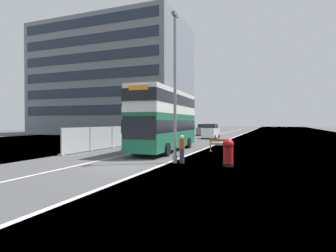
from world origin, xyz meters
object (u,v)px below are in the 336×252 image
car_oncoming_near (211,131)px  red_pillar_postbox (228,151)px  pedestrian_at_kerb (182,149)px  double_decker_bus (166,119)px  lamppost_foreground (175,92)px  car_receding_mid (204,130)px  roadworks_barrier (218,144)px

car_oncoming_near → red_pillar_postbox: bearing=-75.5°
pedestrian_at_kerb → car_oncoming_near: bearing=98.5°
double_decker_bus → pedestrian_at_kerb: 7.36m
double_decker_bus → red_pillar_postbox: bearing=-45.1°
lamppost_foreground → car_receding_mid: (-6.54, 34.02, -3.32)m
lamppost_foreground → pedestrian_at_kerb: (0.44, 0.04, -3.46)m
lamppost_foreground → roadworks_barrier: (1.27, 6.94, -3.65)m
double_decker_bus → red_pillar_postbox: size_ratio=7.29×
lamppost_foreground → red_pillar_postbox: size_ratio=5.81×
double_decker_bus → lamppost_foreground: 7.12m
double_decker_bus → car_oncoming_near: bearing=90.7°
red_pillar_postbox → car_oncoming_near: bearing=104.5°
double_decker_bus → car_receding_mid: 28.07m
double_decker_bus → car_receding_mid: bearing=97.0°
car_oncoming_near → lamppost_foreground: bearing=-82.5°
red_pillar_postbox → lamppost_foreground: bearing=177.5°
car_receding_mid → roadworks_barrier: bearing=-73.9°
red_pillar_postbox → pedestrian_at_kerb: 2.81m
red_pillar_postbox → double_decker_bus: bearing=134.9°
roadworks_barrier → car_oncoming_near: size_ratio=0.33×
roadworks_barrier → lamppost_foreground: bearing=-100.4°
roadworks_barrier → pedestrian_at_kerb: bearing=-96.9°
lamppost_foreground → car_receding_mid: size_ratio=2.08×
lamppost_foreground → roadworks_barrier: size_ratio=6.13×
car_oncoming_near → car_receding_mid: 9.37m
red_pillar_postbox → car_receding_mid: car_receding_mid is taller
lamppost_foreground → red_pillar_postbox: (3.24, -0.14, -3.46)m
lamppost_foreground → pedestrian_at_kerb: lamppost_foreground is taller
red_pillar_postbox → car_oncoming_near: 26.19m
car_oncoming_near → pedestrian_at_kerb: bearing=-81.5°
red_pillar_postbox → roadworks_barrier: red_pillar_postbox is taller
car_oncoming_near → car_receding_mid: car_oncoming_near is taller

